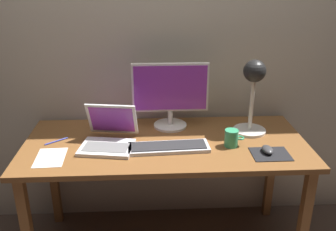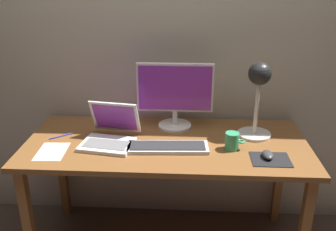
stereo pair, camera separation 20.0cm
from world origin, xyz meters
name	(u,v)px [view 2 (the right image)]	position (x,y,z in m)	size (l,w,h in m)	color
back_wall	(170,30)	(0.00, 0.40, 1.30)	(4.80, 0.06, 2.60)	#B2A893
desk	(166,154)	(0.00, 0.00, 0.66)	(1.60, 0.70, 0.74)	brown
monitor	(175,93)	(0.04, 0.21, 0.96)	(0.46, 0.20, 0.40)	silver
keyboard_main	(168,147)	(0.01, -0.10, 0.75)	(0.45, 0.16, 0.03)	silver
laptop	(111,131)	(-0.31, -0.01, 0.80)	(0.33, 0.34, 0.22)	silver
desk_lamp	(259,88)	(0.51, 0.11, 1.03)	(0.20, 0.20, 0.44)	beige
mousepad	(271,159)	(0.55, -0.18, 0.74)	(0.20, 0.16, 0.00)	black
mouse	(268,155)	(0.54, -0.17, 0.76)	(0.06, 0.10, 0.03)	#38383A
coffee_mug	(232,141)	(0.36, -0.08, 0.79)	(0.11, 0.08, 0.10)	#339966
paper_sheet_near_mouse	(52,152)	(-0.61, -0.16, 0.74)	(0.15, 0.21, 0.00)	white
pen	(61,136)	(-0.62, 0.03, 0.74)	(0.01, 0.01, 0.14)	#2633A5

